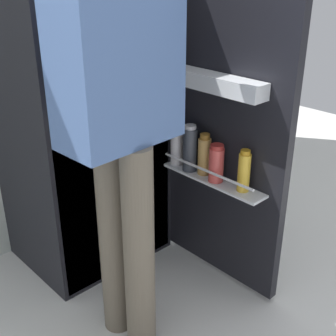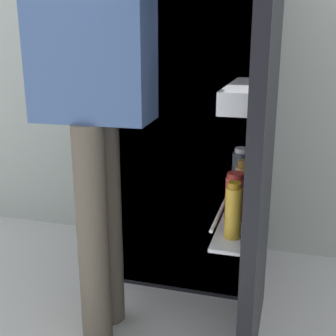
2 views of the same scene
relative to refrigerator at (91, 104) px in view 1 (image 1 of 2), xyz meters
name	(u,v)px [view 1 (image 1 of 2)]	position (x,y,z in m)	size (l,w,h in m)	color
ground_plane	(155,294)	(-0.03, -0.48, -0.84)	(6.42, 6.42, 0.00)	silver
refrigerator	(91,104)	(0.00, 0.00, 0.00)	(0.73, 1.23, 1.69)	black
person	(121,87)	(-0.26, -0.58, 0.24)	(0.57, 0.75, 1.78)	#665B4C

